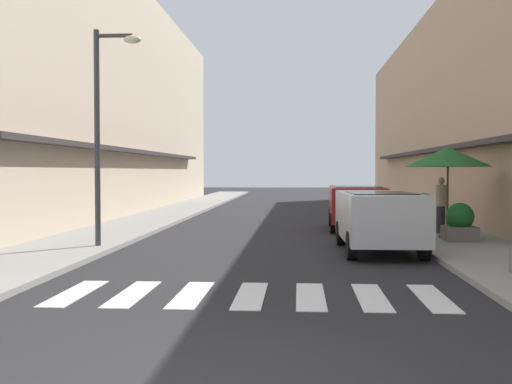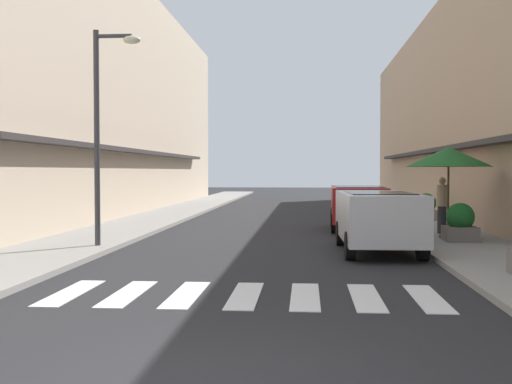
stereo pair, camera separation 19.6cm
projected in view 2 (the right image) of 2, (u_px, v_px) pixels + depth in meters
name	position (u px, v px, depth m)	size (l,w,h in m)	color
ground_plane	(281.00, 223.00, 24.05)	(101.44, 101.44, 0.00)	#232326
sidewalk_left	(150.00, 220.00, 24.45)	(2.64, 64.55, 0.12)	gray
sidewalk_right	(416.00, 222.00, 23.65)	(2.64, 64.55, 0.12)	gray
building_row_left	(66.00, 91.00, 25.88)	(5.50, 43.50, 10.50)	#C6B299
building_row_right	(511.00, 106.00, 24.50)	(5.50, 43.50, 9.03)	tan
crosswalk	(245.00, 295.00, 10.02)	(6.15, 2.20, 0.01)	silver
parked_car_near	(378.00, 215.00, 15.28)	(1.88, 4.28, 1.47)	silver
parked_car_mid	(358.00, 203.00, 21.09)	(1.91, 4.04, 1.47)	maroon
street_lamp	(104.00, 114.00, 15.66)	(1.19, 0.28, 5.35)	#38383D
cafe_umbrella	(449.00, 157.00, 17.54)	(2.35, 2.35, 2.53)	#262626
planter_midblock	(460.00, 224.00, 16.74)	(0.84, 0.84, 1.01)	slate
planter_far	(426.00, 207.00, 23.81)	(0.75, 0.75, 1.02)	gray
pedestrian_walking_near	(442.00, 204.00, 18.73)	(0.34, 0.34, 1.67)	#282B33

